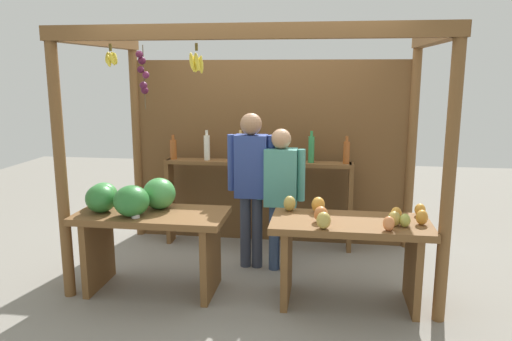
% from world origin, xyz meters
% --- Properties ---
extents(ground_plane, '(12.00, 12.00, 0.00)m').
position_xyz_m(ground_plane, '(0.00, 0.00, 0.00)').
color(ground_plane, gray).
rests_on(ground_plane, ground).
extents(market_stall, '(3.33, 1.85, 2.36)m').
position_xyz_m(market_stall, '(-0.01, 0.42, 1.36)').
color(market_stall, brown).
rests_on(market_stall, ground).
extents(fruit_counter_left, '(1.37, 0.68, 1.04)m').
position_xyz_m(fruit_counter_left, '(-0.98, -0.65, 0.70)').
color(fruit_counter_left, brown).
rests_on(fruit_counter_left, ground).
extents(fruit_counter_right, '(1.35, 0.65, 0.89)m').
position_xyz_m(fruit_counter_right, '(0.89, -0.65, 0.57)').
color(fruit_counter_right, brown).
rests_on(fruit_counter_right, ground).
extents(bottle_shelf_unit, '(2.14, 0.22, 1.35)m').
position_xyz_m(bottle_shelf_unit, '(-0.10, 0.65, 0.80)').
color(bottle_shelf_unit, brown).
rests_on(bottle_shelf_unit, ground).
extents(vendor_man, '(0.48, 0.22, 1.59)m').
position_xyz_m(vendor_man, '(-0.08, 0.03, 0.95)').
color(vendor_man, '#333A4B').
rests_on(vendor_man, ground).
extents(vendor_woman, '(0.48, 0.20, 1.45)m').
position_xyz_m(vendor_woman, '(0.22, -0.01, 0.86)').
color(vendor_woman, '#384D74').
rests_on(vendor_woman, ground).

